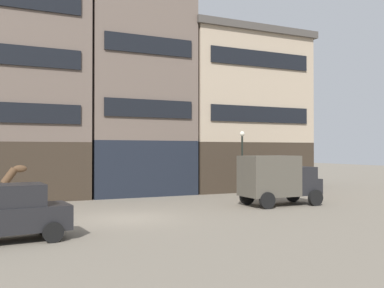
{
  "coord_description": "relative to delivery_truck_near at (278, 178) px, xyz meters",
  "views": [
    {
      "loc": [
        -5.1,
        -17.81,
        2.94
      ],
      "look_at": [
        4.05,
        2.06,
        3.23
      ],
      "focal_mm": 40.23,
      "sensor_mm": 36.0,
      "label": 1
    }
  ],
  "objects": [
    {
      "name": "ground_plane",
      "position": [
        -8.53,
        -0.89,
        -1.42
      ],
      "size": [
        120.0,
        120.0,
        0.0
      ],
      "primitive_type": "plane",
      "color": "slate"
    },
    {
      "name": "building_center_left",
      "position": [
        -12.63,
        9.4,
        5.26
      ],
      "size": [
        8.84,
        6.39,
        13.28
      ],
      "color": "#33281E",
      "rests_on": "ground_plane"
    },
    {
      "name": "building_center_right",
      "position": [
        -4.95,
        9.4,
        6.53
      ],
      "size": [
        7.22,
        6.39,
        15.81
      ],
      "color": "black",
      "rests_on": "ground_plane"
    },
    {
      "name": "building_far_right",
      "position": [
        3.24,
        9.4,
        4.47
      ],
      "size": [
        9.86,
        6.39,
        11.71
      ],
      "color": "#33281E",
      "rests_on": "ground_plane"
    },
    {
      "name": "delivery_truck_near",
      "position": [
        0.0,
        0.0,
        0.0
      ],
      "size": [
        4.37,
        2.17,
        2.62
      ],
      "color": "black",
      "rests_on": "ground_plane"
    },
    {
      "name": "sedan_dark",
      "position": [
        -13.16,
        -3.77,
        -0.51
      ],
      "size": [
        3.82,
        2.1,
        1.83
      ],
      "color": "black",
      "rests_on": "ground_plane"
    },
    {
      "name": "pedestrian_officer",
      "position": [
        2.01,
        4.39,
        -0.44
      ],
      "size": [
        0.42,
        0.42,
        1.79
      ],
      "color": "black",
      "rests_on": "ground_plane"
    },
    {
      "name": "streetlamp_curbside",
      "position": [
        0.72,
        4.81,
        1.25
      ],
      "size": [
        0.32,
        0.32,
        4.12
      ],
      "color": "black",
      "rests_on": "ground_plane"
    }
  ]
}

